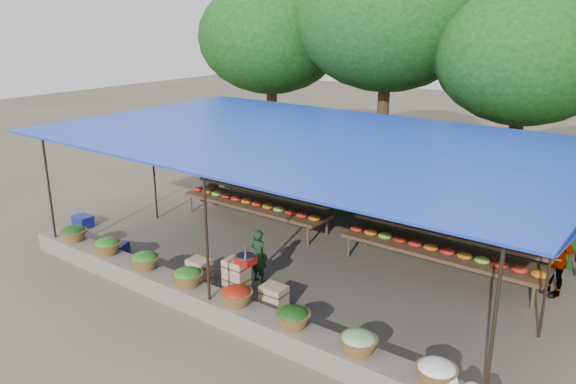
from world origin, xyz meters
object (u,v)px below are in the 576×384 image
Objects in this scene: weighing_scale at (245,259)px; vendor_seated at (259,256)px; blue_crate_back at (83,221)px; blue_crate_front at (114,250)px; crate_counter at (235,282)px.

weighing_scale reaches higher than vendor_seated.
blue_crate_back is (-5.89, 0.46, -0.71)m from weighing_scale.
blue_crate_front reaches higher than blue_crate_back.
vendor_seated is (-0.05, 0.77, 0.25)m from crate_counter.
vendor_seated is at bearing 4.89° from blue_crate_back.
weighing_scale is 3.75m from blue_crate_front.
crate_counter reaches higher than blue_crate_front.
vendor_seated is at bearing 112.67° from weighing_scale.
vendor_seated is 3.52m from blue_crate_front.
blue_crate_front is 2.32m from blue_crate_back.
crate_counter is at bearing 180.00° from weighing_scale.
blue_crate_back is (-5.62, 0.46, -0.16)m from crate_counter.
weighing_scale is 5.95m from blue_crate_back.
blue_crate_back is (-2.21, 0.69, -0.02)m from blue_crate_front.
blue_crate_front is (-3.68, -0.23, -0.69)m from weighing_scale.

